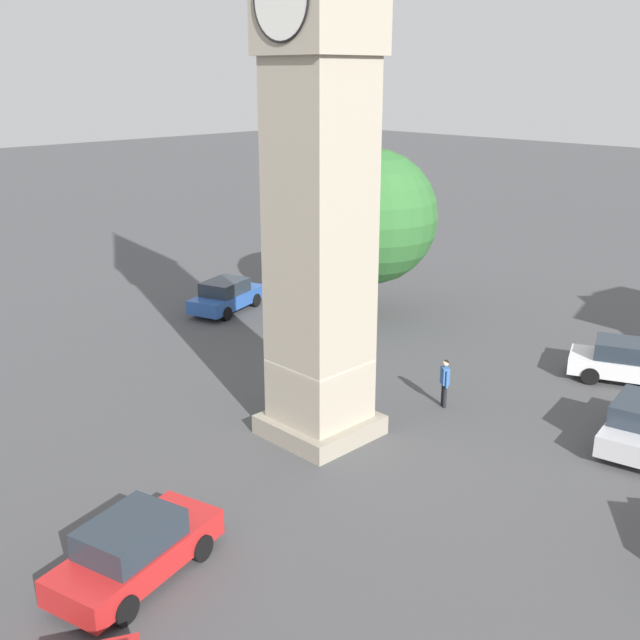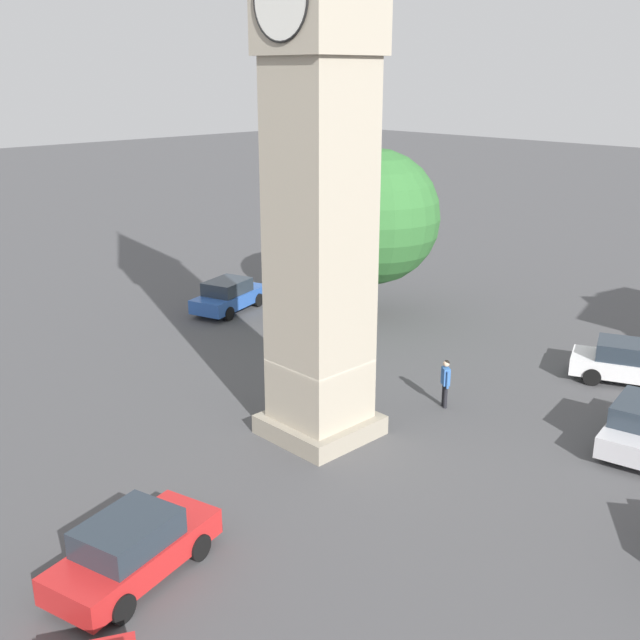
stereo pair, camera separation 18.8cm
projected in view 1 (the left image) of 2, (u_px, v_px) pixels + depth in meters
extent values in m
plane|color=#4C4C4F|center=(320.00, 433.00, 23.76)|extent=(200.00, 200.00, 0.00)
cube|color=gray|center=(320.00, 424.00, 23.67)|extent=(3.03, 3.03, 0.60)
cube|color=#ADA38E|center=(320.00, 249.00, 21.91)|extent=(2.42, 2.42, 10.62)
cube|color=#ADA38E|center=(320.00, 2.00, 19.84)|extent=(2.71, 2.71, 2.66)
cylinder|color=white|center=(356.00, 5.00, 20.76)|extent=(2.03, 0.04, 2.03)
torus|color=black|center=(356.00, 5.00, 20.77)|extent=(2.09, 0.06, 2.09)
cube|color=black|center=(365.00, 5.00, 20.58)|extent=(0.77, 0.02, 0.04)
cube|color=red|center=(137.00, 555.00, 16.80)|extent=(2.70, 4.40, 0.64)
cube|color=#28333D|center=(130.00, 534.00, 16.48)|extent=(2.05, 2.43, 0.64)
cylinder|color=black|center=(149.00, 528.00, 18.28)|extent=(0.38, 0.68, 0.64)
cylinder|color=black|center=(201.00, 548.00, 17.51)|extent=(0.38, 0.68, 0.64)
cylinder|color=black|center=(70.00, 584.00, 16.26)|extent=(0.38, 0.68, 0.64)
cylinder|color=black|center=(125.00, 609.00, 15.49)|extent=(0.38, 0.68, 0.64)
cube|color=black|center=(196.00, 519.00, 18.52)|extent=(1.64, 0.54, 0.16)
cube|color=#2D5BB7|center=(227.00, 299.00, 35.73)|extent=(2.85, 4.42, 0.64)
cube|color=#28333D|center=(225.00, 287.00, 35.41)|extent=(2.12, 2.47, 0.64)
cylinder|color=black|center=(228.00, 296.00, 37.21)|extent=(0.40, 0.68, 0.64)
cylinder|color=black|center=(256.00, 300.00, 36.49)|extent=(0.40, 0.68, 0.64)
cylinder|color=black|center=(198.00, 309.00, 35.14)|extent=(0.40, 0.68, 0.64)
cylinder|color=black|center=(226.00, 314.00, 34.43)|extent=(0.40, 0.68, 0.64)
cube|color=black|center=(251.00, 293.00, 37.49)|extent=(1.63, 0.61, 0.16)
cylinder|color=black|center=(623.00, 415.00, 24.28)|extent=(0.33, 0.67, 0.64)
cylinder|color=black|center=(602.00, 444.00, 22.36)|extent=(0.33, 0.67, 0.64)
cube|color=white|center=(628.00, 366.00, 27.56)|extent=(4.44, 3.17, 0.64)
cube|color=#28333D|center=(626.00, 350.00, 27.42)|extent=(2.54, 2.26, 0.64)
cylinder|color=black|center=(593.00, 361.00, 28.79)|extent=(0.68, 0.45, 0.64)
cylinder|color=black|center=(590.00, 376.00, 27.39)|extent=(0.68, 0.45, 0.64)
cylinder|color=black|center=(445.00, 396.00, 25.46)|extent=(0.13, 0.13, 0.82)
cylinder|color=black|center=(443.00, 394.00, 25.63)|extent=(0.13, 0.13, 0.82)
cube|color=#386BB7|center=(445.00, 376.00, 25.32)|extent=(0.42, 0.39, 0.60)
cylinder|color=#386BB7|center=(447.00, 380.00, 25.12)|extent=(0.09, 0.09, 0.60)
cylinder|color=#386BB7|center=(443.00, 374.00, 25.56)|extent=(0.09, 0.09, 0.60)
sphere|color=beige|center=(446.00, 363.00, 25.18)|extent=(0.22, 0.22, 0.22)
sphere|color=black|center=(446.00, 363.00, 25.17)|extent=(0.20, 0.20, 0.20)
cylinder|color=brown|center=(369.00, 288.00, 35.14)|extent=(0.44, 0.44, 2.46)
sphere|color=#337033|center=(370.00, 217.00, 34.08)|extent=(6.11, 6.11, 6.11)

